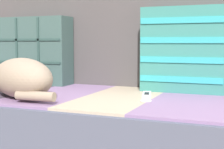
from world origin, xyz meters
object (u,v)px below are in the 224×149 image
object	(u,v)px
throw_pillow_quilted	(34,51)
sleeping_cat	(20,79)
couch	(94,131)
throw_pillow_striped	(183,50)
game_remote_far	(147,96)

from	to	relation	value
throw_pillow_quilted	sleeping_cat	distance (m)	0.52
couch	throw_pillow_striped	size ratio (longest dim) A/B	4.71
sleeping_cat	throw_pillow_quilted	bearing A→B (deg)	117.85
couch	sleeping_cat	world-z (taller)	sleeping_cat
couch	sleeping_cat	size ratio (longest dim) A/B	4.49
couch	game_remote_far	size ratio (longest dim) A/B	9.35
throw_pillow_quilted	game_remote_far	size ratio (longest dim) A/B	2.14
throw_pillow_quilted	game_remote_far	distance (m)	0.81
game_remote_far	throw_pillow_quilted	bearing A→B (deg)	161.88
couch	game_remote_far	bearing A→B (deg)	-6.75
sleeping_cat	throw_pillow_striped	bearing A→B (deg)	35.84
sleeping_cat	game_remote_far	world-z (taller)	sleeping_cat
game_remote_far	sleeping_cat	bearing A→B (deg)	-158.28
couch	throw_pillow_quilted	world-z (taller)	throw_pillow_quilted
throw_pillow_striped	couch	bearing A→B (deg)	-150.84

